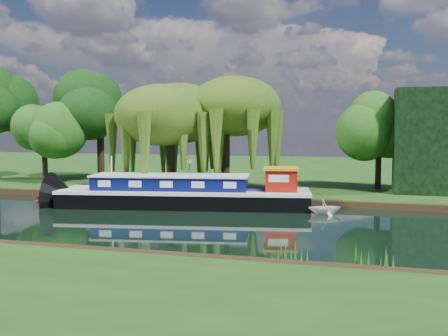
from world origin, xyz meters
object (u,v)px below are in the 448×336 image
(red_dinghy, at_px, (53,201))
(white_cruiser, at_px, (325,214))
(dutch_barge, at_px, (186,194))
(narrowboat, at_px, (230,199))

(red_dinghy, bearing_deg, white_cruiser, -74.87)
(dutch_barge, bearing_deg, narrowboat, 4.48)
(narrowboat, relative_size, red_dinghy, 4.02)
(dutch_barge, height_order, red_dinghy, dutch_barge)
(narrowboat, distance_m, white_cruiser, 6.69)
(dutch_barge, distance_m, red_dinghy, 10.51)
(dutch_barge, relative_size, red_dinghy, 6.38)
(white_cruiser, bearing_deg, narrowboat, 58.80)
(dutch_barge, relative_size, white_cruiser, 8.41)
(dutch_barge, xyz_separation_m, white_cruiser, (9.47, -0.50, -0.90))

